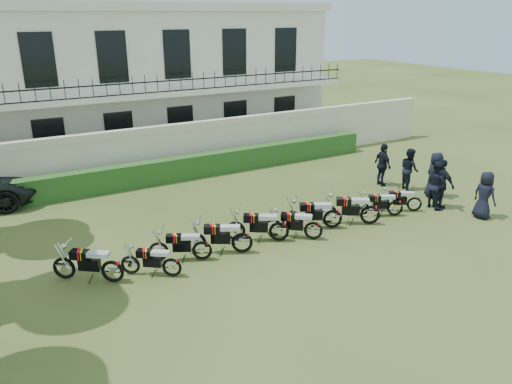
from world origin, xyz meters
TOP-DOWN VIEW (x-y plane):
  - ground at (0.00, 0.00)m, footprint 100.00×100.00m
  - perimeter_wall at (0.00, 8.00)m, footprint 30.00×0.35m
  - hedge at (1.00, 7.20)m, footprint 18.00×0.60m
  - building at (0.00, 13.96)m, footprint 20.40×9.60m
  - motorcycle_0 at (-4.66, -0.31)m, footprint 1.67×1.32m
  - motorcycle_1 at (-3.16, -0.80)m, footprint 1.44×1.12m
  - motorcycle_2 at (-2.03, -0.30)m, footprint 1.69×0.96m
  - motorcycle_3 at (-0.79, -0.48)m, footprint 1.83×1.11m
  - motorcycle_4 at (0.62, -0.34)m, footprint 1.78×1.17m
  - motorcycle_5 at (1.64, -0.78)m, footprint 1.50×1.31m
  - motorcycle_6 at (2.74, -0.38)m, footprint 1.87×1.05m
  - motorcycle_7 at (4.06, -0.76)m, footprint 1.82×1.28m
  - motorcycle_8 at (5.37, -0.62)m, footprint 1.61×0.94m
  - motorcycle_9 at (6.30, -0.66)m, footprint 1.47×1.01m
  - officer_0 at (7.96, -2.28)m, footprint 0.56×0.85m
  - officer_1 at (7.29, -0.71)m, footprint 0.77×0.94m
  - officer_2 at (7.35, -0.86)m, footprint 0.54×1.14m
  - officer_3 at (8.12, 0.07)m, footprint 0.72×0.98m
  - officer_4 at (7.96, 1.27)m, footprint 0.90×1.02m
  - officer_5 at (7.36, 2.17)m, footprint 0.62×1.12m

SIDE VIEW (x-z plane):
  - ground at x=0.00m, z-range 0.00..0.00m
  - motorcycle_9 at x=6.30m, z-range -0.04..0.90m
  - motorcycle_1 at x=-3.16m, z-range -0.04..0.91m
  - motorcycle_8 at x=5.37m, z-range -0.04..0.94m
  - motorcycle_2 at x=-2.03m, z-range -0.04..0.98m
  - motorcycle_5 at x=1.64m, z-range -0.04..1.00m
  - hedge at x=1.00m, z-range 0.00..1.00m
  - motorcycle_0 at x=-4.66m, z-range -0.04..1.06m
  - motorcycle_4 at x=0.62m, z-range -0.04..1.07m
  - motorcycle_3 at x=-0.79m, z-range -0.04..1.08m
  - motorcycle_6 at x=2.74m, z-range -0.04..1.08m
  - motorcycle_7 at x=4.06m, z-range -0.04..1.11m
  - officer_0 at x=7.96m, z-range 0.00..1.72m
  - officer_4 at x=7.96m, z-range 0.00..1.74m
  - officer_1 at x=7.29m, z-range 0.00..1.79m
  - officer_5 at x=7.36m, z-range 0.00..1.82m
  - officer_3 at x=8.12m, z-range 0.00..1.84m
  - officer_2 at x=7.35m, z-range 0.00..1.89m
  - perimeter_wall at x=0.00m, z-range 0.02..2.32m
  - building at x=0.00m, z-range 0.01..7.41m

